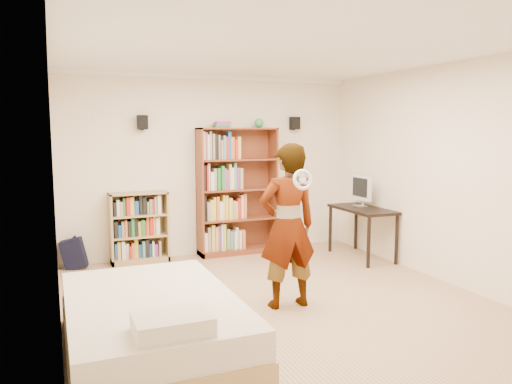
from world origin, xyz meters
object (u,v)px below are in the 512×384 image
Objects in this scene: person at (288,226)px; low_bookshelf at (139,227)px; tall_bookshelf at (237,191)px; daybed at (152,318)px; computer_desk at (362,233)px.

low_bookshelf is at bearing -62.64° from person.
tall_bookshelf reaches higher than low_bookshelf.
tall_bookshelf is 1.56m from low_bookshelf.
low_bookshelf is 3.08m from daybed.
daybed is at bearing 23.06° from person.
person is at bearing 21.48° from daybed.
person is at bearing -64.22° from low_bookshelf.
computer_desk is (3.10, -0.99, -0.13)m from low_bookshelf.
low_bookshelf is (-1.49, 0.03, -0.46)m from tall_bookshelf.
daybed is (-3.49, -2.05, -0.06)m from computer_desk.
person reaches higher than computer_desk.
tall_bookshelf reaches higher than computer_desk.
low_bookshelf is 0.48× the size of daybed.
daybed is at bearing -97.40° from low_bookshelf.
person is (1.57, 0.62, 0.57)m from daybed.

